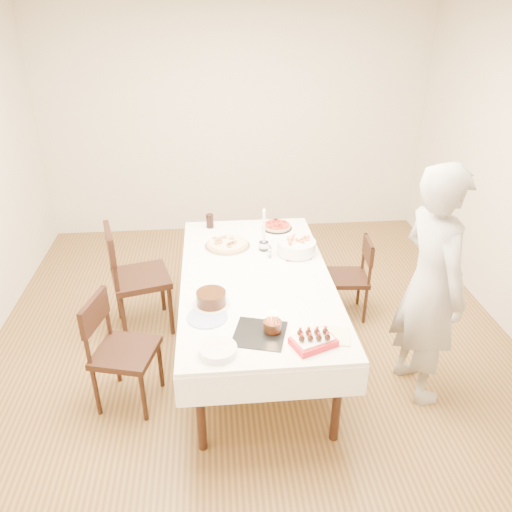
{
  "coord_description": "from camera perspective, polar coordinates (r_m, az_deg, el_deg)",
  "views": [
    {
      "loc": [
        -0.3,
        -3.38,
        2.67
      ],
      "look_at": [
        0.0,
        -0.08,
        0.93
      ],
      "focal_mm": 35.0,
      "sensor_mm": 36.0,
      "label": 1
    }
  ],
  "objects": [
    {
      "name": "dining_table",
      "position": [
        4.03,
        0.0,
        -6.93
      ],
      "size": [
        1.71,
        2.38,
        0.75
      ],
      "primitive_type": "cube",
      "rotation": [
        0.0,
        0.0,
        0.29
      ],
      "color": "white",
      "rests_on": "floor"
    },
    {
      "name": "cake_board",
      "position": [
        3.22,
        0.41,
        -8.92
      ],
      "size": [
        0.4,
        0.4,
        0.01
      ],
      "primitive_type": "cube",
      "rotation": [
        0.0,
        0.0,
        -0.28
      ],
      "color": "black",
      "rests_on": "dining_table"
    },
    {
      "name": "strawberry_box",
      "position": [
        3.13,
        6.56,
        -9.57
      ],
      "size": [
        0.31,
        0.26,
        0.07
      ],
      "primitive_type": null,
      "rotation": [
        0.0,
        0.0,
        0.38
      ],
      "color": "red",
      "rests_on": "dining_table"
    },
    {
      "name": "wall_back",
      "position": [
        6.03,
        -2.39,
        15.14
      ],
      "size": [
        4.5,
        0.04,
        2.7
      ],
      "primitive_type": "cube",
      "color": "beige",
      "rests_on": "floor"
    },
    {
      "name": "cola_glass",
      "position": [
        4.63,
        -5.29,
        4.01
      ],
      "size": [
        0.09,
        0.09,
        0.13
      ],
      "primitive_type": "cylinder",
      "rotation": [
        0.0,
        0.0,
        -0.41
      ],
      "color": "black",
      "rests_on": "dining_table"
    },
    {
      "name": "box_lid",
      "position": [
        3.23,
        8.05,
        -9.06
      ],
      "size": [
        0.32,
        0.25,
        0.02
      ],
      "primitive_type": "cube",
      "rotation": [
        0.0,
        0.0,
        -0.21
      ],
      "color": "beige",
      "rests_on": "dining_table"
    },
    {
      "name": "plate_stack",
      "position": [
        3.06,
        -4.38,
        -10.65
      ],
      "size": [
        0.25,
        0.25,
        0.05
      ],
      "primitive_type": "cylinder",
      "rotation": [
        0.0,
        0.0,
        -0.08
      ],
      "color": "white",
      "rests_on": "dining_table"
    },
    {
      "name": "birthday_cake",
      "position": [
        3.2,
        1.91,
        -7.49
      ],
      "size": [
        0.15,
        0.15,
        0.13
      ],
      "primitive_type": "cylinder",
      "rotation": [
        0.0,
        0.0,
        -0.41
      ],
      "color": "#3A1F0F",
      "rests_on": "dining_table"
    },
    {
      "name": "person",
      "position": [
        3.64,
        19.32,
        -3.3
      ],
      "size": [
        0.53,
        0.71,
        1.77
      ],
      "primitive_type": "imported",
      "rotation": [
        0.0,
        0.0,
        1.75
      ],
      "color": "#A9A39F",
      "rests_on": "floor"
    },
    {
      "name": "chair_left_savory",
      "position": [
        4.42,
        -13.03,
        -2.46
      ],
      "size": [
        0.62,
        0.62,
        1.0
      ],
      "primitive_type": null,
      "rotation": [
        0.0,
        0.0,
        3.4
      ],
      "color": "black",
      "rests_on": "floor"
    },
    {
      "name": "red_placemat",
      "position": [
        4.15,
        4.6,
        0.12
      ],
      "size": [
        0.23,
        0.23,
        0.01
      ],
      "primitive_type": "cube",
      "rotation": [
        0.0,
        0.0,
        0.08
      ],
      "color": "#B21E1E",
      "rests_on": "dining_table"
    },
    {
      "name": "layer_cake",
      "position": [
        3.47,
        -5.14,
        -4.88
      ],
      "size": [
        0.29,
        0.29,
        0.11
      ],
      "primitive_type": "cylinder",
      "rotation": [
        0.0,
        0.0,
        -0.1
      ],
      "color": "#341C0D",
      "rests_on": "dining_table"
    },
    {
      "name": "chair_right_savory",
      "position": [
        4.61,
        10.39,
        -2.46
      ],
      "size": [
        0.42,
        0.42,
        0.77
      ],
      "primitive_type": null,
      "rotation": [
        0.0,
        0.0,
        -0.09
      ],
      "color": "black",
      "rests_on": "floor"
    },
    {
      "name": "floor",
      "position": [
        4.32,
        -0.16,
        -10.43
      ],
      "size": [
        5.0,
        5.0,
        0.0
      ],
      "primitive_type": "plane",
      "color": "#553A1D",
      "rests_on": "ground"
    },
    {
      "name": "china_plate",
      "position": [
        3.38,
        -5.59,
        -6.94
      ],
      "size": [
        0.32,
        0.32,
        0.01
      ],
      "primitive_type": "cylinder",
      "rotation": [
        0.0,
        0.0,
        -0.19
      ],
      "color": "white",
      "rests_on": "dining_table"
    },
    {
      "name": "pasta_bowl",
      "position": [
        4.16,
        4.64,
        1.08
      ],
      "size": [
        0.35,
        0.35,
        0.1
      ],
      "primitive_type": "cylinder",
      "rotation": [
        0.0,
        0.0,
        0.09
      ],
      "color": "white",
      "rests_on": "dining_table"
    },
    {
      "name": "pizza_white",
      "position": [
        4.27,
        -3.29,
        1.35
      ],
      "size": [
        0.49,
        0.49,
        0.04
      ],
      "primitive_type": "cylinder",
      "rotation": [
        0.0,
        0.0,
        -0.31
      ],
      "color": "beige",
      "rests_on": "dining_table"
    },
    {
      "name": "taper_candle",
      "position": [
        4.14,
        0.91,
        3.09
      ],
      "size": [
        0.1,
        0.1,
        0.39
      ],
      "primitive_type": "cylinder",
      "rotation": [
        0.0,
        0.0,
        -0.18
      ],
      "color": "white",
      "rests_on": "dining_table"
    },
    {
      "name": "shaker_pair",
      "position": [
        4.08,
        1.63,
        0.37
      ],
      "size": [
        0.09,
        0.09,
        0.09
      ],
      "primitive_type": null,
      "rotation": [
        0.0,
        0.0,
        -0.16
      ],
      "color": "white",
      "rests_on": "dining_table"
    },
    {
      "name": "pizza_pepperoni",
      "position": [
        4.61,
        2.41,
        3.43
      ],
      "size": [
        0.29,
        0.29,
        0.04
      ],
      "primitive_type": "cylinder",
      "rotation": [
        0.0,
        0.0,
        0.06
      ],
      "color": "red",
      "rests_on": "dining_table"
    },
    {
      "name": "chair_left_dessert",
      "position": [
        3.69,
        -14.69,
        -10.61
      ],
      "size": [
        0.54,
        0.54,
        0.87
      ],
      "primitive_type": null,
      "rotation": [
        0.0,
        0.0,
        2.88
      ],
      "color": "black",
      "rests_on": "floor"
    }
  ]
}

